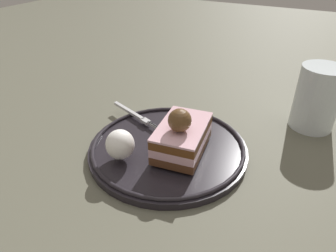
{
  "coord_description": "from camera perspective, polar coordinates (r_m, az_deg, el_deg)",
  "views": [
    {
      "loc": [
        -0.16,
        0.35,
        0.27
      ],
      "look_at": [
        0.01,
        0.03,
        0.05
      ],
      "focal_mm": 32.35,
      "sensor_mm": 36.0,
      "label": 1
    }
  ],
  "objects": [
    {
      "name": "fork",
      "position": [
        0.51,
        -5.72,
        1.82
      ],
      "size": [
        0.12,
        0.05,
        0.0
      ],
      "color": "silver",
      "rests_on": "dessert_plate"
    },
    {
      "name": "cake_slice",
      "position": [
        0.42,
        2.65,
        -1.85
      ],
      "size": [
        0.07,
        0.11,
        0.07
      ],
      "color": "brown",
      "rests_on": "dessert_plate"
    },
    {
      "name": "whipped_cream_dollop",
      "position": [
        0.41,
        -9.01,
        -3.45
      ],
      "size": [
        0.04,
        0.04,
        0.04
      ],
      "primitive_type": "ellipsoid",
      "color": "white",
      "rests_on": "dessert_plate"
    },
    {
      "name": "dessert_plate",
      "position": [
        0.45,
        -0.0,
        -4.04
      ],
      "size": [
        0.23,
        0.23,
        0.02
      ],
      "color": "black",
      "rests_on": "ground_plane"
    },
    {
      "name": "ground_plane",
      "position": [
        0.47,
        2.9,
        -3.4
      ],
      "size": [
        2.4,
        2.4,
        0.0
      ],
      "primitive_type": "plane",
      "color": "#595848"
    },
    {
      "name": "drink_glass_near",
      "position": [
        0.55,
        26.22,
        4.43
      ],
      "size": [
        0.07,
        0.07,
        0.11
      ],
      "color": "silver",
      "rests_on": "ground_plane"
    }
  ]
}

